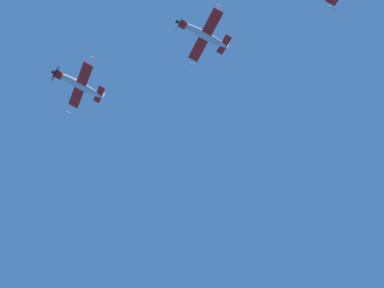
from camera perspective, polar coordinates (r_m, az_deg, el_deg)
airplane_lead at (r=78.88m, az=-11.16°, el=5.79°), size 7.68×7.42×3.64m
airplane_left_wingman at (r=75.90m, az=1.01°, el=10.75°), size 7.77×7.41×3.30m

